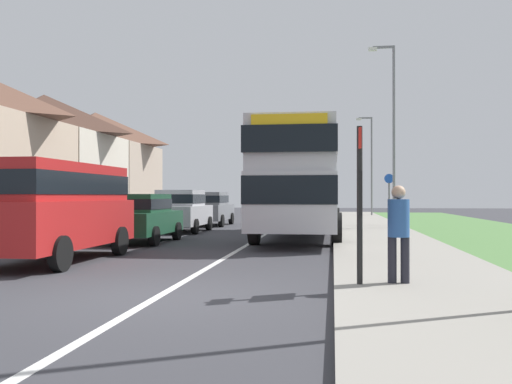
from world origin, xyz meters
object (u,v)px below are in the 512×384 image
Objects in this scene: cycle_route_sign at (389,197)px; street_lamp_mid at (392,125)px; parked_car_dark_green at (139,216)px; street_lamp_far at (370,159)px; parked_car_silver at (182,209)px; pedestrian_at_stop at (399,229)px; parked_car_grey at (209,207)px; double_decker_bus at (301,178)px; parked_van_red at (54,204)px; bus_stop_sign at (360,194)px.

cycle_route_sign is 0.31× the size of street_lamp_mid.
street_lamp_mid is at bearing 41.41° from parked_car_dark_green.
parked_car_dark_green is at bearing -110.76° from street_lamp_far.
street_lamp_mid reaches higher than parked_car_silver.
pedestrian_at_stop is at bearing -95.45° from street_lamp_mid.
parked_car_grey is at bearing 163.42° from street_lamp_mid.
pedestrian_at_stop is at bearing -48.29° from parked_car_dark_green.
street_lamp_far is (0.00, 13.47, 2.64)m from cycle_route_sign.
cycle_route_sign is at bearing 87.55° from street_lamp_mid.
cycle_route_sign is (1.58, 17.69, 0.45)m from pedestrian_at_stop.
parked_car_grey is 15.89m from street_lamp_far.
parked_car_silver is 2.36× the size of pedestrian_at_stop.
street_lamp_far is at bearing 79.54° from double_decker_bus.
street_lamp_far is at bearing 55.80° from parked_car_grey.
parked_van_red is 15.43m from parked_car_grey.
pedestrian_at_stop is 0.21× the size of street_lamp_mid.
parked_van_red reaches higher than parked_car_dark_green.
parked_van_red is 17.29m from cycle_route_sign.
double_decker_bus is 11.12m from pedestrian_at_stop.
double_decker_bus is at bearing 101.30° from pedestrian_at_stop.
parked_van_red is at bearing -90.57° from parked_car_grey.
parked_van_red is at bearing -122.86° from double_decker_bus.
double_decker_bus is 11.15m from bus_stop_sign.
double_decker_bus is 1.55× the size of street_lamp_far.
double_decker_bus is 4.20× the size of bus_stop_sign.
double_decker_bus is 2.18× the size of parked_van_red.
pedestrian_at_stop is at bearing -78.70° from double_decker_bus.
parked_car_silver is (-5.03, 2.42, -1.20)m from double_decker_bus.
parked_car_dark_green is at bearing -150.88° from double_decker_bus.
parked_car_dark_green is at bearing -90.04° from parked_car_grey.
bus_stop_sign is at bearing -63.92° from parked_car_silver.
cycle_route_sign is at bearing 47.73° from parked_car_dark_green.
cycle_route_sign is (8.90, 14.83, 0.10)m from parked_van_red.
bus_stop_sign is 16.31m from street_lamp_mid.
pedestrian_at_stop is at bearing -61.51° from parked_car_silver.
double_decker_bus is at bearing -127.01° from street_lamp_mid.
street_lamp_mid is at bearing 84.55° from pedestrian_at_stop.
pedestrian_at_stop is (2.17, -10.84, -1.17)m from double_decker_bus.
bus_stop_sign is at bearing -97.58° from street_lamp_mid.
parked_van_red is 7.37m from bus_stop_sign.
bus_stop_sign reaches higher than pedestrian_at_stop.
bus_stop_sign is at bearing -24.41° from parked_van_red.
street_lamp_far reaches higher than parked_car_silver.
parked_van_red is at bearing -124.48° from street_lamp_mid.
parked_van_red is at bearing -107.47° from street_lamp_far.
pedestrian_at_stop is 0.24× the size of street_lamp_far.
street_lamp_far is (8.75, 12.88, 3.15)m from parked_car_grey.
bus_stop_sign is 1.03× the size of cycle_route_sign.
parked_car_silver is at bearing 89.33° from parked_van_red.
parked_van_red is 0.71× the size of street_lamp_far.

